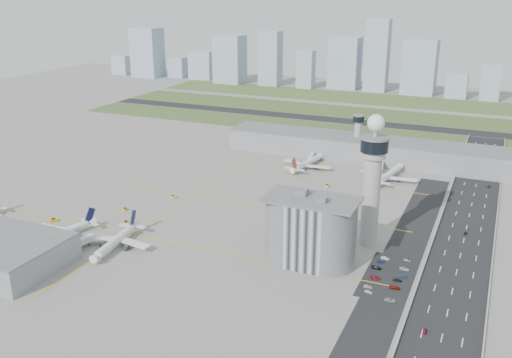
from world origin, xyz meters
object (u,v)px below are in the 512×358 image
at_px(tug_0, 53,220).
at_px(car_lot_5, 385,258).
at_px(airplane_far_b, 389,171).
at_px(tug_2, 125,209).
at_px(tug_5, 327,186).
at_px(car_lot_4, 381,261).
at_px(car_hw_1, 465,233).
at_px(tug_1, 126,223).
at_px(car_lot_8, 397,280).
at_px(car_lot_6, 390,300).
at_px(car_lot_10, 405,269).
at_px(admin_building, 310,231).
at_px(jet_bridge_near_2, 70,249).
at_px(car_hw_2, 489,187).
at_px(airplane_near_b, 61,228).
at_px(control_tower, 372,176).
at_px(car_lot_11, 407,260).
at_px(car_lot_3, 376,268).
at_px(car_hw_0, 425,331).
at_px(jet_bridge_far_1, 381,164).
at_px(jet_bridge_far_0, 312,156).
at_px(car_lot_7, 395,288).
at_px(car_lot_0, 369,292).
at_px(airplane_near_c, 115,236).
at_px(car_lot_1, 368,287).
at_px(tug_4, 321,168).
at_px(car_lot_9, 403,276).
at_px(car_hw_4, 472,158).
at_px(jet_bridge_near_1, 22,238).
at_px(tug_3, 173,197).
at_px(secondary_tower, 358,133).
at_px(car_lot_2, 375,278).

relative_size(tug_0, car_lot_5, 0.94).
bearing_deg(tug_0, airplane_far_b, 79.05).
distance_m(tug_2, tug_5, 124.68).
bearing_deg(car_lot_4, tug_2, 78.43).
xyz_separation_m(tug_0, car_hw_1, (203.66, 72.18, -0.47)).
height_order(tug_1, car_lot_8, tug_1).
distance_m(airplane_far_b, car_lot_6, 154.11).
bearing_deg(car_lot_10, admin_building, 105.56).
relative_size(admin_building, tug_1, 12.24).
height_order(tug_0, car_lot_6, tug_0).
xyz_separation_m(jet_bridge_near_2, car_hw_2, (175.45, 180.26, -2.30)).
bearing_deg(airplane_near_b, control_tower, 128.52).
bearing_deg(tug_5, car_lot_11, 125.37).
xyz_separation_m(car_lot_3, car_hw_0, (27.01, -41.93, -0.08)).
relative_size(jet_bridge_near_2, car_lot_11, 3.70).
bearing_deg(tug_1, car_lot_4, 135.47).
relative_size(jet_bridge_far_1, tug_1, 4.08).
height_order(car_lot_8, car_hw_1, car_lot_8).
distance_m(jet_bridge_far_0, car_lot_7, 187.02).
height_order(tug_1, car_lot_0, tug_1).
distance_m(tug_0, tug_1, 39.87).
bearing_deg(jet_bridge_far_0, jet_bridge_near_2, -25.91).
bearing_deg(car_lot_7, airplane_near_c, 89.13).
distance_m(car_lot_1, car_lot_3, 18.24).
height_order(tug_4, car_lot_3, tug_4).
bearing_deg(car_lot_3, car_hw_0, -143.10).
relative_size(car_lot_8, car_lot_11, 0.98).
distance_m(jet_bridge_near_2, tug_0, 44.98).
distance_m(car_lot_9, car_hw_2, 142.58).
relative_size(car_lot_0, car_lot_10, 0.80).
xyz_separation_m(car_hw_0, car_hw_4, (-0.99, 240.72, 0.02)).
height_order(airplane_near_c, car_lot_3, airplane_near_c).
bearing_deg(tug_2, car_lot_0, -1.13).
xyz_separation_m(jet_bridge_near_1, car_hw_2, (205.45, 180.26, -2.30)).
bearing_deg(tug_1, car_lot_3, 132.52).
bearing_deg(car_hw_4, airplane_far_b, -131.14).
distance_m(tug_2, car_lot_6, 160.57).
bearing_deg(car_hw_1, jet_bridge_near_1, -151.05).
height_order(jet_bridge_far_0, car_hw_2, jet_bridge_far_0).
height_order(jet_bridge_far_0, tug_3, jet_bridge_far_0).
height_order(secondary_tower, car_lot_6, secondary_tower).
xyz_separation_m(airplane_near_b, car_lot_3, (151.40, 31.47, -4.86)).
relative_size(car_lot_0, car_hw_4, 1.02).
xyz_separation_m(secondary_tower, car_lot_3, (51.83, -166.96, -18.15)).
xyz_separation_m(airplane_near_c, car_lot_4, (120.72, 36.20, -5.35)).
bearing_deg(car_lot_2, car_lot_0, -175.77).
height_order(control_tower, car_lot_5, control_tower).
bearing_deg(car_hw_2, tug_0, -145.16).
bearing_deg(car_lot_10, car_lot_11, 6.35).
bearing_deg(airplane_near_b, car_lot_4, 120.95).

